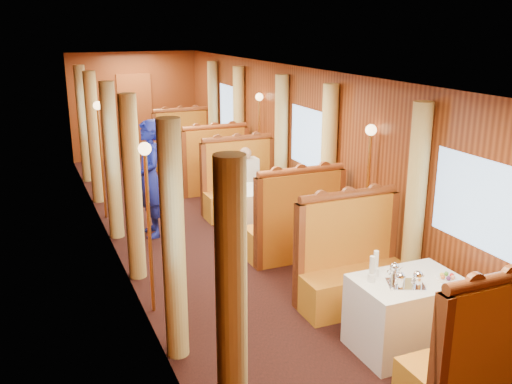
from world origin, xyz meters
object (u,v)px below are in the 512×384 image
tea_tray (405,284)px  teapot_left (400,282)px  banquette_far_fwd (213,170)px  fruit_plate (447,278)px  rose_vase_far (196,135)px  steward (150,179)px  banquette_mid_aft (241,191)px  banquette_mid_fwd (295,229)px  banquette_near_fwd (483,364)px  table_near (407,314)px  banquette_far_aft (184,150)px  teapot_right (418,281)px  passenger (246,176)px  teapot_back (394,272)px  table_mid (265,211)px  banquette_near_aft (352,270)px  rose_vase_mid (269,176)px  table_far (197,161)px

tea_tray → teapot_left: teapot_left is taller
banquette_far_fwd → fruit_plate: (0.34, -6.12, 0.35)m
rose_vase_far → steward: (-1.59, -2.85, -0.03)m
banquette_mid_aft → teapot_left: banquette_mid_aft is taller
banquette_mid_fwd → banquette_far_fwd: 3.50m
banquette_near_fwd → banquette_far_fwd: same height
table_near → banquette_far_fwd: banquette_far_fwd is taller
banquette_far_fwd → fruit_plate: size_ratio=6.17×
banquette_far_aft → teapot_right: banquette_far_aft is taller
banquette_far_aft → passenger: 3.76m
banquette_far_fwd → tea_tray: size_ratio=3.94×
banquette_near_fwd → rose_vase_far: size_ratio=3.72×
fruit_plate → passenger: bearing=94.4°
table_near → steward: steward is taller
teapot_right → teapot_back: teapot_right is taller
banquette_near_fwd → banquette_far_fwd: bearing=90.0°
table_mid → table_near: bearing=-90.0°
banquette_near_fwd → banquette_mid_fwd: same height
banquette_near_aft → teapot_back: 1.01m
banquette_far_aft → table_near: bearing=-90.0°
table_mid → teapot_right: (-0.03, -3.66, 0.44)m
banquette_far_fwd → rose_vase_mid: size_ratio=3.72×
banquette_far_fwd → rose_vase_far: 1.12m
teapot_back → rose_vase_mid: 3.37m
banquette_mid_fwd → banquette_mid_aft: bearing=90.0°
table_far → teapot_back: (-0.12, -6.91, 0.44)m
banquette_near_aft → fruit_plate: (0.34, -1.15, 0.35)m
banquette_mid_aft → tea_tray: banquette_mid_aft is taller
table_near → tea_tray: size_ratio=3.09×
teapot_right → passenger: bearing=78.5°
banquette_near_aft → teapot_back: bearing=-97.3°
banquette_mid_fwd → table_near: bearing=-90.0°
banquette_mid_aft → fruit_plate: (0.34, -4.65, 0.35)m
teapot_left → fruit_plate: size_ratio=0.69×
table_mid → table_far: same height
banquette_mid_aft → passenger: banquette_mid_aft is taller
banquette_near_fwd → steward: bearing=107.3°
banquette_near_fwd → teapot_left: bearing=102.7°
table_far → banquette_far_fwd: (0.00, -1.01, 0.05)m
table_near → rose_vase_mid: 3.50m
banquette_mid_aft → table_far: (0.00, 2.49, -0.05)m
tea_tray → fruit_plate: 0.45m
banquette_near_aft → rose_vase_far: (-0.02, 5.97, 0.50)m
table_far → rose_vase_far: bearing=-149.4°
banquette_far_aft → steward: bearing=-112.5°
banquette_near_aft → banquette_far_fwd: size_ratio=1.00×
table_far → teapot_left: size_ratio=6.99×
banquette_far_fwd → rose_vase_far: banquette_far_fwd is taller
banquette_far_aft → steward: 4.22m
banquette_mid_fwd → rose_vase_far: size_ratio=3.72×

